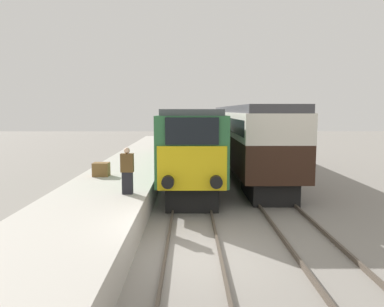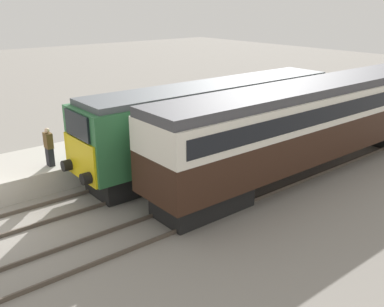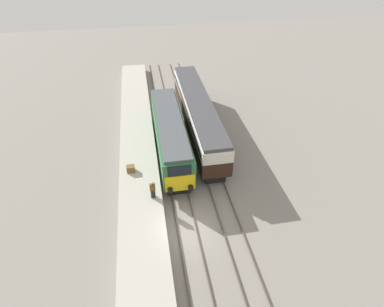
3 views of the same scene
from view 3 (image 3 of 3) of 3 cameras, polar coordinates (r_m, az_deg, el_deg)
ground_plane at (r=23.37m, az=-0.88°, el=-14.91°), size 120.00×120.00×0.00m
platform_left at (r=28.58m, az=-10.05°, el=-2.44°), size 3.50×50.00×0.96m
rails_near_track at (r=26.66m, az=-2.62°, el=-6.43°), size 1.51×60.00×0.14m
rails_far_track at (r=27.15m, az=4.53°, el=-5.56°), size 1.50×60.00×0.14m
locomotive at (r=29.65m, az=-4.19°, el=3.79°), size 2.70×14.15×3.90m
passenger_carriage at (r=32.65m, az=1.11°, el=7.90°), size 2.75×18.23×4.10m
person_on_platform at (r=24.17m, az=-7.49°, el=-6.86°), size 0.44×0.26×1.62m
luggage_crate at (r=27.24m, az=-11.61°, el=-2.85°), size 0.70×0.56×0.60m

